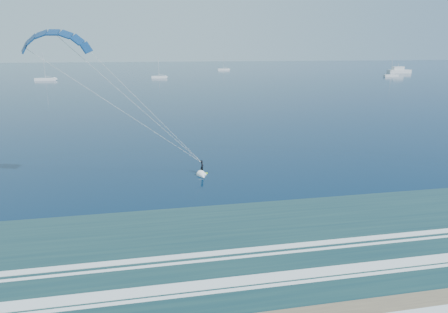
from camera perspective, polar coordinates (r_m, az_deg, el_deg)
kitesurfer_rig at (r=44.09m, az=-12.25°, el=7.00°), size 19.61×8.48×17.89m
motor_yacht at (r=273.73m, az=23.70°, el=11.17°), size 14.57×3.88×6.08m
sailboat_1 at (r=212.56m, az=-24.15°, el=10.06°), size 9.58×2.40×13.03m
sailboat_2 at (r=212.17m, az=-9.26°, el=11.15°), size 7.73×2.40×10.86m
sailboat_3 at (r=283.91m, az=-0.05°, el=12.34°), size 8.18×2.40×11.20m
sailboat_4 at (r=238.63m, az=22.73°, el=10.63°), size 7.90×2.40×10.81m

